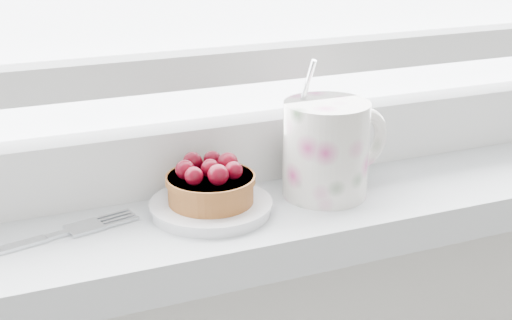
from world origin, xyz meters
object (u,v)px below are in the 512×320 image
floral_mug (328,147)px  fork (26,244)px  raspberry_tart (210,183)px  saucer (211,207)px

floral_mug → fork: 0.32m
raspberry_tart → fork: size_ratio=0.42×
saucer → floral_mug: bearing=-0.6°
raspberry_tart → floral_mug: size_ratio=0.62×
fork → floral_mug: bearing=0.3°
raspberry_tart → fork: bearing=-178.9°
saucer → floral_mug: size_ratio=0.85×
saucer → raspberry_tart: raspberry_tart is taller
saucer → raspberry_tart: size_ratio=1.38×
floral_mug → fork: (-0.31, -0.00, -0.05)m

